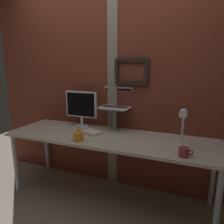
{
  "coord_description": "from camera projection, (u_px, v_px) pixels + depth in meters",
  "views": [
    {
      "loc": [
        0.96,
        -2.03,
        1.5
      ],
      "look_at": [
        0.12,
        0.08,
        1.0
      ],
      "focal_mm": 33.75,
      "sensor_mm": 36.0,
      "label": 1
    }
  ],
  "objects": [
    {
      "name": "brick_wall_back",
      "position": [
        112.0,
        83.0,
        2.59
      ],
      "size": [
        3.34,
        0.16,
        2.58
      ],
      "color": "brown",
      "rests_on": "ground_plane"
    },
    {
      "name": "desk_lamp",
      "position": [
        183.0,
        124.0,
        1.92
      ],
      "size": [
        0.12,
        0.2,
        0.37
      ],
      "color": "white",
      "rests_on": "desk"
    },
    {
      "name": "ground_plane",
      "position": [
        100.0,
        194.0,
        2.52
      ],
      "size": [
        6.0,
        6.0,
        0.0
      ],
      "primitive_type": "plane",
      "color": "gray"
    },
    {
      "name": "laptop",
      "position": [
        117.0,
        101.0,
        2.5
      ],
      "size": [
        0.35,
        0.31,
        0.24
      ],
      "color": "white",
      "rests_on": "laptop_stand"
    },
    {
      "name": "desk",
      "position": [
        109.0,
        142.0,
        2.31
      ],
      "size": [
        2.29,
        0.69,
        0.75
      ],
      "color": "beige",
      "rests_on": "ground_plane"
    },
    {
      "name": "pen_cup",
      "position": [
        78.0,
        136.0,
        2.14
      ],
      "size": [
        0.1,
        0.1,
        0.16
      ],
      "color": "orange",
      "rests_on": "desk"
    },
    {
      "name": "monitor",
      "position": [
        81.0,
        106.0,
        2.6
      ],
      "size": [
        0.41,
        0.18,
        0.44
      ],
      "color": "white",
      "rests_on": "desk"
    },
    {
      "name": "coffee_mug",
      "position": [
        184.0,
        152.0,
        1.78
      ],
      "size": [
        0.12,
        0.08,
        0.08
      ],
      "color": "maroon",
      "rests_on": "desk"
    },
    {
      "name": "paper_clutter_stack",
      "position": [
        92.0,
        133.0,
        2.36
      ],
      "size": [
        0.23,
        0.19,
        0.03
      ],
      "primitive_type": "cube",
      "rotation": [
        0.0,
        0.0,
        -0.28
      ],
      "color": "silver",
      "rests_on": "desk"
    },
    {
      "name": "laptop_stand",
      "position": [
        115.0,
        116.0,
        2.46
      ],
      "size": [
        0.28,
        0.22,
        0.27
      ],
      "color": "gray",
      "rests_on": "desk"
    }
  ]
}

